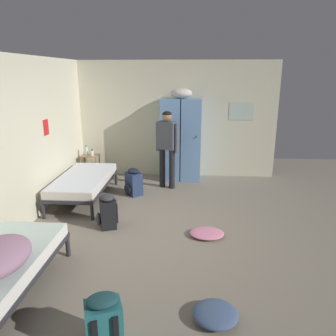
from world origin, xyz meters
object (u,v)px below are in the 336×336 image
object	(u,v)px
shelf_unit	(91,165)
water_bottle	(86,151)
person_traveler	(167,143)
lotion_bottle	(92,153)
locker_bank	(181,138)
backpack_black	(107,212)
clothes_pile_pink	(207,233)
clothes_pile_denim	(215,314)
bed_left_rear	(84,181)
backpack_navy	(133,182)
backpack_teal	(104,322)

from	to	relation	value
shelf_unit	water_bottle	distance (m)	0.34
shelf_unit	person_traveler	distance (m)	1.98
shelf_unit	lotion_bottle	xyz separation A→B (m)	(0.07, -0.04, 0.29)
locker_bank	water_bottle	xyz separation A→B (m)	(-2.15, -0.14, -0.30)
backpack_black	clothes_pile_pink	xyz separation A→B (m)	(1.58, -0.21, -0.22)
person_traveler	clothes_pile_denim	size ratio (longest dim) A/B	3.54
person_traveler	clothes_pile_pink	size ratio (longest dim) A/B	3.12
bed_left_rear	backpack_navy	distance (m)	0.98
clothes_pile_denim	water_bottle	bearing A→B (deg)	121.00
water_bottle	backpack_navy	size ratio (longest dim) A/B	0.41
bed_left_rear	backpack_navy	size ratio (longest dim) A/B	3.45
clothes_pile_denim	clothes_pile_pink	xyz separation A→B (m)	(-0.01, 1.78, -0.02)
shelf_unit	backpack_black	distance (m)	2.61
clothes_pile_pink	water_bottle	bearing A→B (deg)	135.07
bed_left_rear	clothes_pile_pink	bearing A→B (deg)	-30.13
shelf_unit	backpack_navy	world-z (taller)	shelf_unit
person_traveler	locker_bank	bearing A→B (deg)	67.19
clothes_pile_pink	bed_left_rear	bearing A→B (deg)	149.87
backpack_teal	backpack_navy	bearing A→B (deg)	95.79
backpack_teal	clothes_pile_pink	world-z (taller)	backpack_teal
bed_left_rear	locker_bank	bearing A→B (deg)	38.32
locker_bank	clothes_pile_pink	world-z (taller)	locker_bank
backpack_navy	clothes_pile_denim	xyz separation A→B (m)	(1.42, -3.45, -0.20)
water_bottle	backpack_black	xyz separation A→B (m)	(1.07, -2.44, -0.41)
lotion_bottle	backpack_navy	distance (m)	1.47
shelf_unit	backpack_teal	distance (m)	5.06
person_traveler	clothes_pile_pink	distance (m)	2.48
shelf_unit	clothes_pile_pink	xyz separation A→B (m)	(2.57, -2.62, -0.30)
person_traveler	clothes_pile_pink	xyz separation A→B (m)	(0.76, -2.16, -0.95)
person_traveler	backpack_navy	xyz separation A→B (m)	(-0.65, -0.49, -0.73)
water_bottle	backpack_black	bearing A→B (deg)	-66.33
water_bottle	shelf_unit	bearing A→B (deg)	-14.04
backpack_navy	water_bottle	bearing A→B (deg)	142.04
bed_left_rear	water_bottle	distance (m)	1.37
bed_left_rear	person_traveler	distance (m)	1.86
person_traveler	backpack_navy	bearing A→B (deg)	-143.18
bed_left_rear	backpack_teal	distance (m)	3.77
locker_bank	person_traveler	xyz separation A→B (m)	(-0.26, -0.63, 0.02)
person_traveler	water_bottle	size ratio (longest dim) A/B	7.18
locker_bank	clothes_pile_denim	xyz separation A→B (m)	(0.50, -4.57, -0.91)
lotion_bottle	backpack_teal	distance (m)	5.01
clothes_pile_denim	clothes_pile_pink	bearing A→B (deg)	90.19
shelf_unit	clothes_pile_denim	world-z (taller)	shelf_unit
backpack_teal	backpack_navy	size ratio (longest dim) A/B	1.00
water_bottle	clothes_pile_pink	bearing A→B (deg)	-44.93
shelf_unit	clothes_pile_denim	bearing A→B (deg)	-59.66
water_bottle	backpack_black	world-z (taller)	water_bottle
backpack_navy	clothes_pile_pink	size ratio (longest dim) A/B	1.05
locker_bank	lotion_bottle	bearing A→B (deg)	-174.19
clothes_pile_denim	lotion_bottle	bearing A→B (deg)	119.89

